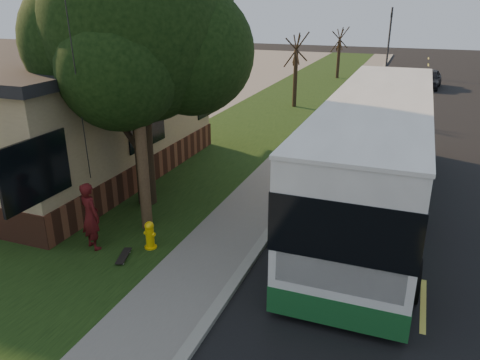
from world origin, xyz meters
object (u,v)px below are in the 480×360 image
at_px(leafy_tree, 139,33).
at_px(bare_tree_far, 339,54).
at_px(bare_tree_near, 295,71).
at_px(skateboard_main, 124,256).
at_px(traffic_signal, 389,36).
at_px(transit_bus, 376,150).
at_px(utility_pole, 134,61).
at_px(fire_hydrant, 150,235).
at_px(distant_car, 429,79).
at_px(dumpster, 74,152).
at_px(skateboarder, 90,216).

bearing_deg(leafy_tree, bare_tree_far, 87.55).
height_order(bare_tree_near, skateboard_main, bare_tree_near).
relative_size(traffic_signal, transit_bus, 0.43).
bearing_deg(leafy_tree, skateboard_main, -69.93).
xyz_separation_m(utility_pole, traffic_signal, (3.81, 33.01, -1.47)).
height_order(leafy_tree, bare_tree_near, leafy_tree).
xyz_separation_m(fire_hydrant, traffic_signal, (3.10, 34.00, 2.73)).
relative_size(fire_hydrant, leafy_tree, 0.09).
relative_size(skateboard_main, distant_car, 0.21).
bearing_deg(leafy_tree, bare_tree_near, 87.50).
distance_m(bare_tree_far, skateboard_main, 30.75).
distance_m(traffic_signal, transit_bus, 29.30).
height_order(traffic_signal, skateboard_main, traffic_signal).
relative_size(fire_hydrant, bare_tree_near, 0.17).
distance_m(fire_hydrant, dumpster, 7.35).
xyz_separation_m(leafy_tree, skateboarder, (0.20, -3.15, -4.21)).
height_order(bare_tree_near, transit_bus, bare_tree_near).
distance_m(leafy_tree, bare_tree_near, 15.66).
xyz_separation_m(leafy_tree, traffic_signal, (4.67, 31.35, -2.00)).
relative_size(fire_hydrant, skateboard_main, 0.91).
height_order(dumpster, distant_car, distant_car).
bearing_deg(fire_hydrant, bare_tree_far, 90.76).
bearing_deg(leafy_tree, transit_bus, 18.09).
xyz_separation_m(fire_hydrant, bare_tree_near, (-0.90, 18.00, 1.72)).
relative_size(bare_tree_far, skateboarder, 2.27).
relative_size(fire_hydrant, dumpster, 0.45).
xyz_separation_m(fire_hydrant, leafy_tree, (-1.57, 2.65, 4.73)).
height_order(bare_tree_near, dumpster, bare_tree_near).
xyz_separation_m(transit_bus, skateboarder, (-6.35, -5.30, -0.90)).
height_order(bare_tree_near, bare_tree_far, bare_tree_near).
height_order(fire_hydrant, dumpster, dumpster).
xyz_separation_m(leafy_tree, distant_car, (8.15, 25.45, -4.50)).
bearing_deg(traffic_signal, leafy_tree, -98.47).
height_order(bare_tree_far, skateboarder, bare_tree_far).
xyz_separation_m(utility_pole, transit_bus, (5.69, 3.80, -2.78)).
relative_size(skateboarder, dumpster, 1.08).
distance_m(skateboard_main, distant_car, 29.62).
height_order(fire_hydrant, bare_tree_near, bare_tree_near).
distance_m(dumpster, distant_car, 26.80).
relative_size(bare_tree_far, traffic_signal, 0.73).
bearing_deg(skateboard_main, distant_car, 76.46).
distance_m(bare_tree_far, distant_car, 7.36).
xyz_separation_m(dumpster, distant_car, (12.47, 23.72, -0.01)).
bearing_deg(bare_tree_far, skateboarder, -91.82).
xyz_separation_m(fire_hydrant, bare_tree_far, (-0.40, 30.00, 1.57)).
bearing_deg(dumpster, skateboard_main, -42.49).
height_order(fire_hydrant, bare_tree_far, bare_tree_far).
bearing_deg(fire_hydrant, transit_bus, 43.86).
bearing_deg(bare_tree_near, traffic_signal, 75.96).
distance_m(bare_tree_near, traffic_signal, 16.52).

